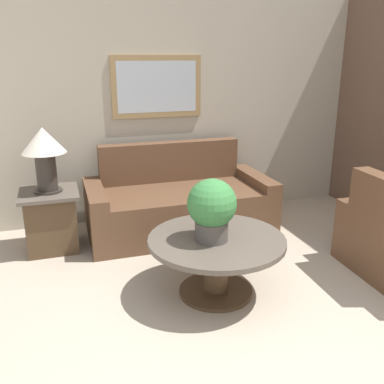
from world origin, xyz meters
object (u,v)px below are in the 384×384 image
object	(u,v)px
side_table	(52,220)
table_lamp	(44,149)
potted_plant_on_table	(212,208)
couch_main	(179,204)
coffee_table	(216,253)

from	to	relation	value
side_table	table_lamp	distance (m)	0.71
table_lamp	potted_plant_on_table	bearing A→B (deg)	-47.89
couch_main	potted_plant_on_table	xyz separation A→B (m)	(-0.13, -1.38, 0.45)
coffee_table	table_lamp	distance (m)	1.91
coffee_table	potted_plant_on_table	distance (m)	0.40
side_table	couch_main	bearing A→B (deg)	2.86
side_table	potted_plant_on_table	xyz separation A→B (m)	(1.19, -1.32, 0.45)
couch_main	coffee_table	bearing A→B (deg)	-93.39
side_table	table_lamp	world-z (taller)	table_lamp
coffee_table	table_lamp	bearing A→B (deg)	133.86
couch_main	potted_plant_on_table	bearing A→B (deg)	-95.53
side_table	potted_plant_on_table	world-z (taller)	potted_plant_on_table
potted_plant_on_table	table_lamp	bearing A→B (deg)	132.11
couch_main	side_table	distance (m)	1.33
coffee_table	side_table	world-z (taller)	side_table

